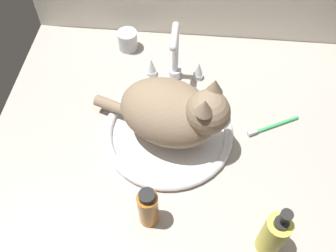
% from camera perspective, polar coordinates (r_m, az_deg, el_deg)
% --- Properties ---
extents(countertop, '(1.08, 0.80, 0.03)m').
position_cam_1_polar(countertop, '(1.07, 2.49, -0.64)').
color(countertop, '#ADA399').
rests_on(countertop, ground).
extents(sink_basin, '(0.36, 0.36, 0.02)m').
position_cam_1_polar(sink_basin, '(1.04, -0.00, -0.94)').
color(sink_basin, white).
rests_on(sink_basin, countertop).
extents(faucet, '(0.18, 0.12, 0.21)m').
position_cam_1_polar(faucet, '(1.12, 1.07, 10.23)').
color(faucet, silver).
rests_on(faucet, countertop).
extents(cat, '(0.38, 0.26, 0.21)m').
position_cam_1_polar(cat, '(0.95, 1.14, 2.05)').
color(cat, '#8C755B').
rests_on(cat, sink_basin).
extents(amber_bottle, '(0.05, 0.05, 0.13)m').
position_cam_1_polar(amber_bottle, '(0.87, -3.06, -12.41)').
color(amber_bottle, '#B2661E').
rests_on(amber_bottle, countertop).
extents(metal_jar, '(0.07, 0.07, 0.06)m').
position_cam_1_polar(metal_jar, '(1.27, -6.20, 12.94)').
color(metal_jar, '#B2B5BA').
rests_on(metal_jar, countertop).
extents(soap_pump_bottle, '(0.06, 0.06, 0.19)m').
position_cam_1_polar(soap_pump_bottle, '(0.87, 15.90, -15.75)').
color(soap_pump_bottle, '#E5DB4C').
rests_on(soap_pump_bottle, countertop).
extents(toothbrush, '(0.15, 0.09, 0.02)m').
position_cam_1_polar(toothbrush, '(1.10, 15.65, -0.01)').
color(toothbrush, '#3FB266').
rests_on(toothbrush, countertop).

